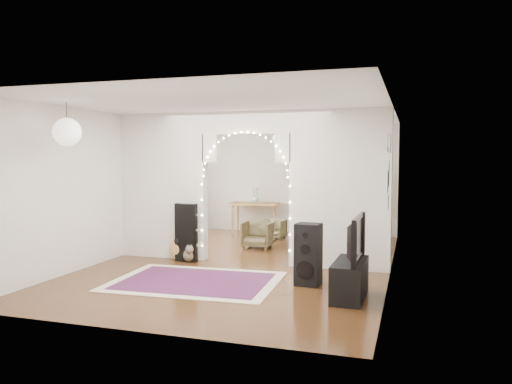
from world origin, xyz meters
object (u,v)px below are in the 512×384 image
(acoustic_guitar, at_px, (178,239))
(floor_speaker, at_px, (308,255))
(bookcase, at_px, (333,205))
(dining_chair_right, at_px, (274,229))
(dining_table, at_px, (255,205))
(dining_chair_left, at_px, (258,235))
(media_console, at_px, (350,279))

(acoustic_guitar, bearing_deg, floor_speaker, -34.45)
(bookcase, bearing_deg, dining_chair_right, -145.52)
(dining_table, height_order, dining_chair_left, dining_table)
(acoustic_guitar, height_order, bookcase, bookcase)
(acoustic_guitar, xyz_separation_m, floor_speaker, (2.61, -0.99, 0.06))
(dining_chair_left, bearing_deg, acoustic_guitar, -123.12)
(media_console, xyz_separation_m, dining_chair_left, (-2.29, 3.18, 0.03))
(acoustic_guitar, height_order, dining_table, acoustic_guitar)
(dining_table, bearing_deg, acoustic_guitar, -101.99)
(dining_table, bearing_deg, dining_chair_right, -54.32)
(floor_speaker, relative_size, dining_chair_right, 1.88)
(bookcase, relative_size, dining_chair_left, 2.48)
(acoustic_guitar, distance_m, bookcase, 4.38)
(acoustic_guitar, bearing_deg, media_console, -38.02)
(bookcase, xyz_separation_m, dining_table, (-1.94, -0.00, -0.07))
(dining_table, bearing_deg, floor_speaker, -71.41)
(acoustic_guitar, bearing_deg, dining_chair_left, 46.04)
(bookcase, distance_m, dining_chair_right, 1.55)
(bookcase, relative_size, dining_table, 1.16)
(bookcase, relative_size, dining_chair_right, 3.08)
(floor_speaker, height_order, bookcase, bookcase)
(floor_speaker, relative_size, bookcase, 0.61)
(acoustic_guitar, xyz_separation_m, dining_chair_left, (0.99, 1.70, -0.12))
(media_console, height_order, dining_table, dining_table)
(acoustic_guitar, relative_size, dining_table, 0.70)
(media_console, xyz_separation_m, dining_chair_right, (-2.28, 4.48, -0.03))
(floor_speaker, distance_m, dining_chair_left, 3.15)
(floor_speaker, height_order, dining_chair_left, floor_speaker)
(bookcase, height_order, dining_chair_left, bookcase)
(floor_speaker, height_order, dining_table, floor_speaker)
(dining_chair_right, bearing_deg, bookcase, 36.10)
(dining_table, bearing_deg, bookcase, -7.37)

